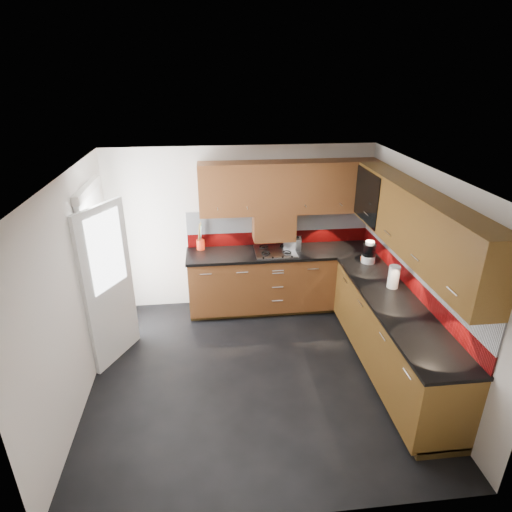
{
  "coord_description": "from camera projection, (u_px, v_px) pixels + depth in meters",
  "views": [
    {
      "loc": [
        -0.45,
        -4.09,
        3.37
      ],
      "look_at": [
        0.08,
        0.65,
        1.26
      ],
      "focal_mm": 30.0,
      "sensor_mm": 36.0,
      "label": 1
    }
  ],
  "objects": [
    {
      "name": "room",
      "position": [
        255.0,
        260.0,
        4.52
      ],
      "size": [
        4.0,
        3.8,
        2.64
      ],
      "color": "black"
    },
    {
      "name": "base_cabinets",
      "position": [
        329.0,
        307.0,
        5.71
      ],
      "size": [
        2.7,
        3.2,
        0.95
      ],
      "color": "brown",
      "rests_on": "room"
    },
    {
      "name": "countertop",
      "position": [
        331.0,
        275.0,
        5.5
      ],
      "size": [
        2.72,
        3.22,
        0.04
      ],
      "color": "black",
      "rests_on": "base_cabinets"
    },
    {
      "name": "backsplash",
      "position": [
        344.0,
        247.0,
        5.61
      ],
      "size": [
        2.7,
        3.2,
        0.54
      ],
      "color": "maroon",
      "rests_on": "countertop"
    },
    {
      "name": "upper_cabinets",
      "position": [
        348.0,
        204.0,
        5.21
      ],
      "size": [
        2.5,
        3.2,
        0.72
      ],
      "color": "brown",
      "rests_on": "room"
    },
    {
      "name": "extractor_hood",
      "position": [
        274.0,
        226.0,
        6.14
      ],
      "size": [
        0.6,
        0.33,
        0.4
      ],
      "primitive_type": "cube",
      "color": "brown",
      "rests_on": "room"
    },
    {
      "name": "glass_cabinet",
      "position": [
        378.0,
        194.0,
        5.51
      ],
      "size": [
        0.32,
        0.8,
        0.66
      ],
      "color": "black",
      "rests_on": "room"
    },
    {
      "name": "back_door",
      "position": [
        103.0,
        277.0,
        5.21
      ],
      "size": [
        0.42,
        1.19,
        2.04
      ],
      "color": "white",
      "rests_on": "room"
    },
    {
      "name": "gas_hob",
      "position": [
        275.0,
        251.0,
        6.12
      ],
      "size": [
        0.58,
        0.51,
        0.04
      ],
      "color": "silver",
      "rests_on": "countertop"
    },
    {
      "name": "utensil_pot",
      "position": [
        201.0,
        243.0,
        6.19
      ],
      "size": [
        0.12,
        0.12,
        0.42
      ],
      "color": "red",
      "rests_on": "countertop"
    },
    {
      "name": "toaster",
      "position": [
        292.0,
        243.0,
        6.2
      ],
      "size": [
        0.27,
        0.19,
        0.19
      ],
      "color": "silver",
      "rests_on": "countertop"
    },
    {
      "name": "food_processor",
      "position": [
        369.0,
        253.0,
        5.75
      ],
      "size": [
        0.18,
        0.18,
        0.31
      ],
      "color": "white",
      "rests_on": "countertop"
    },
    {
      "name": "paper_towel",
      "position": [
        394.0,
        277.0,
        5.1
      ],
      "size": [
        0.17,
        0.17,
        0.28
      ],
      "primitive_type": "cylinder",
      "rotation": [
        0.0,
        0.0,
        0.37
      ],
      "color": "white",
      "rests_on": "countertop"
    },
    {
      "name": "orange_cloth",
      "position": [
        366.0,
        259.0,
        5.89
      ],
      "size": [
        0.17,
        0.16,
        0.02
      ],
      "primitive_type": "cube",
      "rotation": [
        0.0,
        0.0,
        -0.25
      ],
      "color": "#F6561B",
      "rests_on": "countertop"
    }
  ]
}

